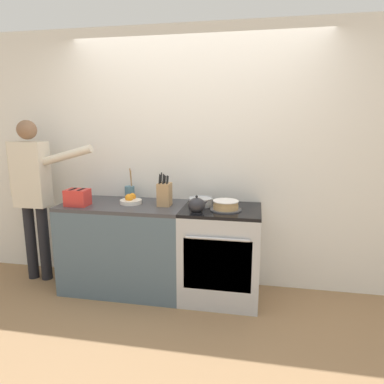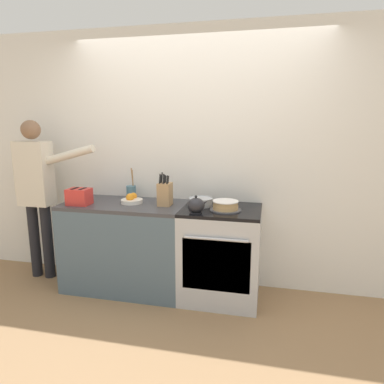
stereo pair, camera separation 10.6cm
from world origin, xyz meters
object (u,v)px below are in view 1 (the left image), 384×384
layer_cake (226,206)px  tea_kettle (197,205)px  toaster (78,197)px  person_baker (33,187)px  knife_block (165,194)px  utensil_crock (130,192)px  mixing_bowl (201,202)px  stove_range (221,253)px  fruit_bowl (131,200)px

layer_cake → tea_kettle: tea_kettle is taller
toaster → person_baker: 0.63m
knife_block → toaster: 0.84m
knife_block → utensil_crock: (-0.42, 0.18, -0.04)m
mixing_bowl → layer_cake: bearing=-23.9°
layer_cake → utensil_crock: bearing=166.4°
knife_block → toaster: size_ratio=1.38×
stove_range → mixing_bowl: bearing=164.7°
mixing_bowl → tea_kettle: bearing=-88.3°
stove_range → fruit_bowl: fruit_bowl is taller
toaster → mixing_bowl: bearing=10.1°
tea_kettle → fruit_bowl: bearing=163.0°
tea_kettle → toaster: bearing=178.1°
tea_kettle → person_baker: size_ratio=0.11×
layer_cake → knife_block: 0.60m
layer_cake → toaster: size_ratio=1.27×
stove_range → layer_cake: size_ratio=3.08×
utensil_crock → fruit_bowl: utensil_crock is taller
stove_range → toaster: bearing=-173.8°
utensil_crock → toaster: bearing=-139.4°
mixing_bowl → person_baker: 1.76m
fruit_bowl → toaster: bearing=-159.7°
knife_block → fruit_bowl: size_ratio=1.47×
fruit_bowl → person_baker: person_baker is taller
mixing_bowl → utensil_crock: bearing=170.0°
person_baker → knife_block: bearing=-10.1°
utensil_crock → fruit_bowl: 0.19m
person_baker → tea_kettle: bearing=-16.3°
layer_cake → fruit_bowl: bearing=175.2°
knife_block → utensil_crock: size_ratio=0.96×
knife_block → person_baker: 1.42m
stove_range → mixing_bowl: 0.53m
layer_cake → knife_block: (-0.59, 0.06, 0.07)m
utensil_crock → person_baker: person_baker is taller
knife_block → person_baker: (-1.42, 0.02, 0.02)m
fruit_bowl → stove_range: bearing=-1.6°
knife_block → utensil_crock: utensil_crock is taller
tea_kettle → fruit_bowl: size_ratio=0.88×
tea_kettle → knife_block: knife_block is taller
stove_range → knife_block: bearing=179.2°
tea_kettle → person_baker: bearing=172.9°
layer_cake → toaster: 1.42m
utensil_crock → mixing_bowl: bearing=-10.0°
utensil_crock → person_baker: (-1.00, -0.16, 0.05)m
layer_cake → stove_range: bearing=128.7°
layer_cake → utensil_crock: size_ratio=0.88×
tea_kettle → utensil_crock: utensil_crock is taller
utensil_crock → fruit_bowl: bearing=-66.7°
stove_range → toaster: 1.47m
mixing_bowl → knife_block: (-0.34, -0.05, 0.07)m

